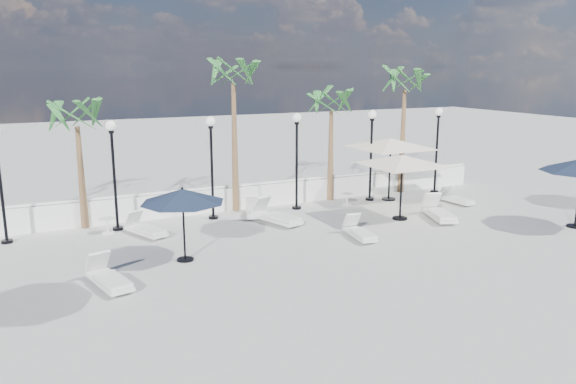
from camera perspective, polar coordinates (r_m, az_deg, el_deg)
name	(u,v)px	position (r m, az deg, el deg)	size (l,w,h in m)	color
ground	(287,275)	(15.60, -0.14, -8.42)	(100.00, 100.00, 0.00)	#ACACA7
balustrade	(205,201)	(22.19, -8.42, -0.90)	(26.00, 0.30, 1.01)	white
lamppost_2	(113,160)	(20.10, -17.34, 3.14)	(0.36, 0.36, 3.84)	black
lamppost_3	(211,153)	(20.86, -7.78, 3.93)	(0.36, 0.36, 3.84)	black
lamppost_4	(297,147)	(22.16, 0.89, 4.54)	(0.36, 0.36, 3.84)	black
lamppost_5	(371,142)	(23.90, 8.47, 5.00)	(0.36, 0.36, 3.84)	black
lamppost_6	(437,138)	(26.00, 14.93, 5.32)	(0.36, 0.36, 3.84)	black
palm_1	(77,122)	(20.63, -20.66, 6.67)	(2.60, 2.60, 4.70)	brown
palm_2	(233,80)	(21.78, -5.58, 11.28)	(2.60, 2.60, 6.10)	brown
palm_3	(331,107)	(23.64, 4.44, 8.57)	(2.60, 2.60, 4.90)	brown
palm_4	(405,87)	(25.64, 11.79, 10.40)	(2.60, 2.60, 5.70)	brown
lounger_2	(146,229)	(19.67, -14.27, -3.64)	(1.23, 1.89, 0.68)	silver
lounger_3	(109,278)	(15.45, -17.74, -8.32)	(1.02, 1.97, 0.71)	silver
lounger_4	(360,232)	(18.90, 7.30, -4.05)	(0.77, 1.76, 0.64)	silver
lounger_5	(253,211)	(21.55, -3.58, -1.91)	(1.03, 1.73, 0.62)	silver
lounger_6	(276,216)	(20.51, -1.22, -2.46)	(1.34, 2.24, 0.80)	silver
lounger_7	(456,199)	(24.50, 16.71, -0.65)	(0.69, 1.67, 0.61)	silver
lounger_8	(439,213)	(21.75, 15.06, -2.04)	(1.31, 2.20, 0.78)	silver
side_table_1	(108,224)	(20.22, -17.85, -3.14)	(0.55, 0.55, 0.54)	silver
side_table_2	(347,198)	(23.35, 6.04, -0.61)	(0.49, 0.49, 0.48)	silver
parasol_navy_mid	(183,196)	(16.46, -10.66, -0.43)	(2.47, 2.47, 2.22)	black
parasol_cream_sq_a	(391,139)	(24.07, 10.41, 5.34)	(5.81, 5.81, 2.85)	black
parasol_cream_sq_b	(403,155)	(21.03, 11.57, 3.68)	(5.25, 5.25, 2.63)	black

